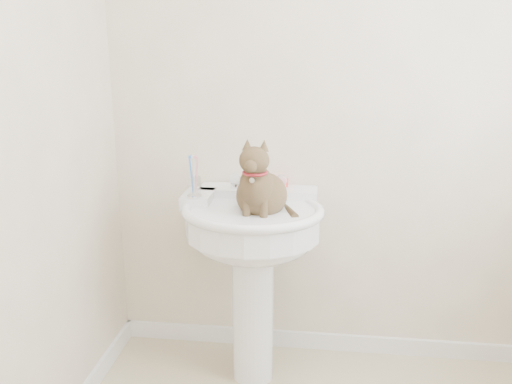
% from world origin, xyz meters
% --- Properties ---
extents(wall_back, '(2.20, 0.00, 2.50)m').
position_xyz_m(wall_back, '(0.00, 1.10, 1.25)').
color(wall_back, beige).
rests_on(wall_back, ground).
extents(baseboard_back, '(2.20, 0.02, 0.09)m').
position_xyz_m(baseboard_back, '(0.00, 1.09, 0.04)').
color(baseboard_back, white).
rests_on(baseboard_back, floor).
extents(pedestal_sink, '(0.65, 0.64, 0.89)m').
position_xyz_m(pedestal_sink, '(-0.37, 0.81, 0.70)').
color(pedestal_sink, white).
rests_on(pedestal_sink, floor).
extents(faucet, '(0.28, 0.12, 0.14)m').
position_xyz_m(faucet, '(-0.37, 0.97, 0.94)').
color(faucet, silver).
rests_on(faucet, pedestal_sink).
extents(soap_bar, '(0.09, 0.06, 0.03)m').
position_xyz_m(soap_bar, '(-0.27, 1.06, 0.91)').
color(soap_bar, red).
rests_on(soap_bar, pedestal_sink).
extents(toothbrush_cup, '(0.07, 0.07, 0.18)m').
position_xyz_m(toothbrush_cup, '(-0.63, 0.82, 0.94)').
color(toothbrush_cup, silver).
rests_on(toothbrush_cup, pedestal_sink).
extents(cat, '(0.25, 0.31, 0.46)m').
position_xyz_m(cat, '(-0.33, 0.78, 0.95)').
color(cat, brown).
rests_on(cat, pedestal_sink).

